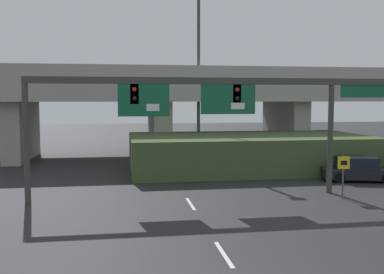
% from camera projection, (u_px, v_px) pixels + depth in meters
% --- Properties ---
extents(lane_markings, '(0.14, 36.59, 0.01)m').
position_uv_depth(lane_markings, '(181.00, 189.00, 24.09)').
color(lane_markings, silver).
rests_on(lane_markings, ground).
extents(signal_gantry, '(18.36, 0.44, 5.87)m').
position_uv_depth(signal_gantry, '(209.00, 99.00, 21.80)').
color(signal_gantry, '#383D33').
rests_on(signal_gantry, ground).
extents(speed_limit_sign, '(0.60, 0.11, 2.13)m').
position_uv_depth(speed_limit_sign, '(343.00, 171.00, 21.58)').
color(speed_limit_sign, '#4C4C4C').
rests_on(speed_limit_sign, ground).
extents(highway_light_pole_near, '(0.70, 0.36, 13.45)m').
position_uv_depth(highway_light_pole_near, '(199.00, 69.00, 34.01)').
color(highway_light_pole_near, '#383D33').
rests_on(highway_light_pole_near, ground).
extents(overpass_bridge, '(38.96, 10.00, 7.30)m').
position_uv_depth(overpass_bridge, '(159.00, 98.00, 37.43)').
color(overpass_bridge, '#A39E93').
rests_on(overpass_bridge, ground).
extents(grass_embankment, '(16.12, 8.38, 2.35)m').
position_uv_depth(grass_embankment, '(248.00, 152.00, 30.98)').
color(grass_embankment, '#42562D').
rests_on(grass_embankment, ground).
extents(parked_sedan_near_right, '(4.53, 2.78, 1.42)m').
position_uv_depth(parked_sedan_near_right, '(358.00, 170.00, 26.52)').
color(parked_sedan_near_right, black).
rests_on(parked_sedan_near_right, ground).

